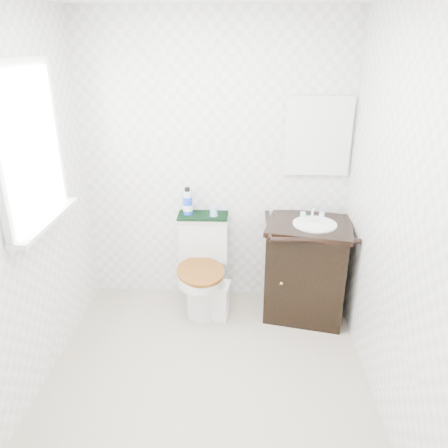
# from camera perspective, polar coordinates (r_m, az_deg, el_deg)

# --- Properties ---
(floor) EXTENTS (2.40, 2.40, 0.00)m
(floor) POSITION_cam_1_polar(r_m,az_deg,el_deg) (3.14, -2.39, -20.23)
(floor) COLOR #B9AB95
(floor) RESTS_ON ground
(wall_back) EXTENTS (2.40, 0.00, 2.40)m
(wall_back) POSITION_cam_1_polar(r_m,az_deg,el_deg) (3.62, -1.14, 7.64)
(wall_back) COLOR white
(wall_back) RESTS_ON ground
(wall_front) EXTENTS (2.40, 0.00, 2.40)m
(wall_front) POSITION_cam_1_polar(r_m,az_deg,el_deg) (1.45, -7.20, -17.40)
(wall_front) COLOR white
(wall_front) RESTS_ON ground
(wall_left) EXTENTS (0.00, 2.40, 2.40)m
(wall_left) POSITION_cam_1_polar(r_m,az_deg,el_deg) (2.81, -25.80, 0.85)
(wall_left) COLOR white
(wall_left) RESTS_ON ground
(wall_right) EXTENTS (0.00, 2.40, 2.40)m
(wall_right) POSITION_cam_1_polar(r_m,az_deg,el_deg) (2.63, 21.81, 0.12)
(wall_right) COLOR white
(wall_right) RESTS_ON ground
(window) EXTENTS (0.02, 0.70, 0.90)m
(window) POSITION_cam_1_polar(r_m,az_deg,el_deg) (2.91, -24.24, 9.08)
(window) COLOR white
(window) RESTS_ON wall_left
(mirror) EXTENTS (0.50, 0.02, 0.60)m
(mirror) POSITION_cam_1_polar(r_m,az_deg,el_deg) (3.59, 12.17, 11.09)
(mirror) COLOR silver
(mirror) RESTS_ON wall_back
(toilet) EXTENTS (0.46, 0.66, 0.79)m
(toilet) POSITION_cam_1_polar(r_m,az_deg,el_deg) (3.73, -2.79, -6.04)
(toilet) COLOR white
(toilet) RESTS_ON floor
(vanity) EXTENTS (0.76, 0.69, 0.92)m
(vanity) POSITION_cam_1_polar(r_m,az_deg,el_deg) (3.66, 10.78, -5.55)
(vanity) COLOR black
(vanity) RESTS_ON floor
(trash_bin) EXTENTS (0.25, 0.21, 0.32)m
(trash_bin) POSITION_cam_1_polar(r_m,az_deg,el_deg) (3.67, -1.03, -9.88)
(trash_bin) COLOR white
(trash_bin) RESTS_ON floor
(towel) EXTENTS (0.42, 0.22, 0.02)m
(towel) POSITION_cam_1_polar(r_m,az_deg,el_deg) (3.65, -2.75, 1.11)
(towel) COLOR black
(towel) RESTS_ON toilet
(mouthwash_bottle) EXTENTS (0.08, 0.08, 0.23)m
(mouthwash_bottle) POSITION_cam_1_polar(r_m,az_deg,el_deg) (3.64, -4.77, 2.89)
(mouthwash_bottle) COLOR blue
(mouthwash_bottle) RESTS_ON towel
(cup) EXTENTS (0.07, 0.07, 0.08)m
(cup) POSITION_cam_1_polar(r_m,az_deg,el_deg) (3.60, -1.37, 1.71)
(cup) COLOR #81A6D4
(cup) RESTS_ON towel
(soap_bar) EXTENTS (0.07, 0.04, 0.02)m
(soap_bar) POSITION_cam_1_polar(r_m,az_deg,el_deg) (3.62, 10.71, 1.06)
(soap_bar) COLOR #196F7C
(soap_bar) RESTS_ON vanity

